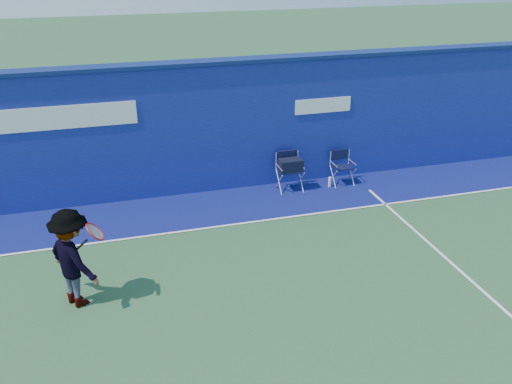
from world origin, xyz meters
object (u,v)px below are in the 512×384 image
object	(u,v)px
directors_chair_left	(290,175)
directors_chair_right	(342,174)
water_bottle	(330,182)
tennis_player	(73,258)

from	to	relation	value
directors_chair_left	directors_chair_right	bearing A→B (deg)	-0.53
directors_chair_left	water_bottle	size ratio (longest dim) A/B	3.65
water_bottle	directors_chair_right	bearing A→B (deg)	15.17
directors_chair_left	water_bottle	world-z (taller)	directors_chair_left
tennis_player	directors_chair_right	bearing A→B (deg)	27.98
directors_chair_right	water_bottle	distance (m)	0.40
directors_chair_left	directors_chair_right	world-z (taller)	directors_chair_left
water_bottle	tennis_player	xyz separation A→B (m)	(-5.81, -3.18, 0.73)
directors_chair_right	tennis_player	world-z (taller)	tennis_player
water_bottle	tennis_player	distance (m)	6.67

